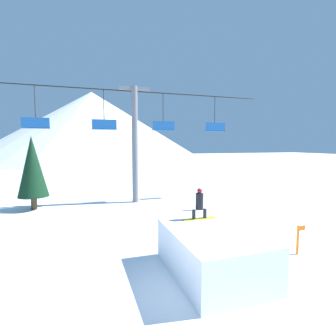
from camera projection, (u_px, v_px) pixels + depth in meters
name	position (u px, v px, depth m)	size (l,w,h in m)	color
ground_plane	(195.00, 293.00, 8.14)	(220.00, 220.00, 0.00)	white
mountain_ridge	(92.00, 126.00, 76.86)	(65.18, 65.18, 19.73)	silver
snow_ramp	(213.00, 253.00, 9.30)	(2.87, 4.12, 1.57)	white
snowboarder	(199.00, 204.00, 10.66)	(1.42, 0.31, 1.28)	yellow
chairlift	(135.00, 136.00, 20.54)	(21.95, 0.47, 9.10)	slate
pine_tree_near	(32.00, 167.00, 18.34)	(2.05, 2.05, 5.21)	#4C3823
trail_marker	(298.00, 239.00, 10.99)	(0.41, 0.10, 1.23)	orange
distant_skier	(198.00, 201.00, 18.39)	(0.24, 0.24, 1.23)	black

